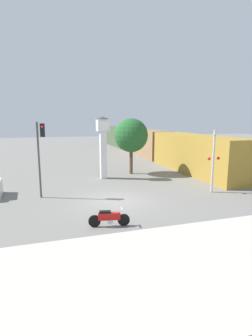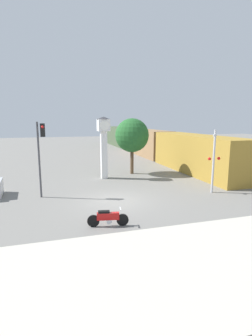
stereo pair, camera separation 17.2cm
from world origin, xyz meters
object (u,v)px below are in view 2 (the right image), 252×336
Objects in this scene: railroad_crossing_signal at (214,159)px; street_tree at (132,136)px; motorcycle at (108,218)px; traffic_light at (41,146)px; clock_tower at (104,138)px; freight_train at (146,142)px.

street_tree is (-3.22, 7.39, 1.14)m from railroad_crossing_signal.
motorcycle is 6.89m from traffic_light.
clock_tower is 1.21× the size of railroad_crossing_signal.
freight_train reaches higher than motorcycle.
railroad_crossing_signal is at bearing 34.67° from motorcycle.
street_tree reaches higher than motorcycle.
street_tree is at bearing 35.15° from traffic_light.
freight_train is 8.33× the size of traffic_light.
traffic_light is at bearing -138.68° from clock_tower.
motorcycle is 0.37× the size of clock_tower.
railroad_crossing_signal reaches higher than freight_train.
freight_train is 7.92× the size of street_tree.
motorcycle is 0.45× the size of railroad_crossing_signal.
clock_tower is at bearing 133.65° from railroad_crossing_signal.
clock_tower is 0.13× the size of freight_train.
clock_tower reaches higher than street_tree.
motorcycle is at bearing -100.90° from clock_tower.
traffic_light is at bearing 168.94° from railroad_crossing_signal.
motorcycle is at bearing -114.61° from freight_train.
railroad_crossing_signal is at bearing -46.35° from clock_tower.
clock_tower is 6.33m from traffic_light.
motorcycle is 10.38m from clock_tower.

